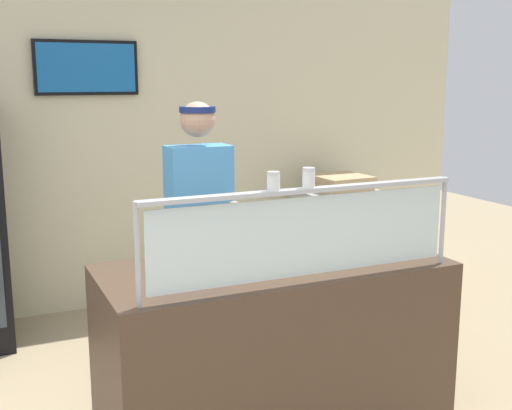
{
  "coord_description": "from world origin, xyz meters",
  "views": [
    {
      "loc": [
        -0.51,
        -2.47,
        1.89
      ],
      "look_at": [
        0.81,
        0.44,
        1.26
      ],
      "focal_mm": 45.05,
      "sensor_mm": 36.0,
      "label": 1
    }
  ],
  "objects_px": {
    "pepper_flake_shaker": "(309,179)",
    "pizza_tray": "(242,265)",
    "pizza_box_stack": "(340,183)",
    "worker_figure": "(200,226)",
    "pizza_server": "(244,261)",
    "parmesan_shaker": "(273,182)"
  },
  "relations": [
    {
      "from": "pepper_flake_shaker",
      "to": "worker_figure",
      "type": "height_order",
      "value": "worker_figure"
    },
    {
      "from": "pizza_server",
      "to": "worker_figure",
      "type": "relative_size",
      "value": 0.16
    },
    {
      "from": "pizza_server",
      "to": "parmesan_shaker",
      "type": "distance_m",
      "value": 0.56
    },
    {
      "from": "worker_figure",
      "to": "pizza_box_stack",
      "type": "bearing_deg",
      "value": 34.28
    },
    {
      "from": "worker_figure",
      "to": "parmesan_shaker",
      "type": "bearing_deg",
      "value": -91.85
    },
    {
      "from": "pizza_tray",
      "to": "parmesan_shaker",
      "type": "bearing_deg",
      "value": -89.41
    },
    {
      "from": "pepper_flake_shaker",
      "to": "pizza_box_stack",
      "type": "xyz_separation_m",
      "value": [
        1.58,
        2.26,
        -0.46
      ]
    },
    {
      "from": "pizza_server",
      "to": "parmesan_shaker",
      "type": "height_order",
      "value": "parmesan_shaker"
    },
    {
      "from": "pepper_flake_shaker",
      "to": "parmesan_shaker",
      "type": "bearing_deg",
      "value": 180.0
    },
    {
      "from": "parmesan_shaker",
      "to": "pizza_server",
      "type": "bearing_deg",
      "value": 90.27
    },
    {
      "from": "pizza_tray",
      "to": "pepper_flake_shaker",
      "type": "height_order",
      "value": "pepper_flake_shaker"
    },
    {
      "from": "pepper_flake_shaker",
      "to": "pizza_tray",
      "type": "bearing_deg",
      "value": 117.61
    },
    {
      "from": "pizza_tray",
      "to": "worker_figure",
      "type": "relative_size",
      "value": 0.23
    },
    {
      "from": "pizza_tray",
      "to": "pizza_box_stack",
      "type": "height_order",
      "value": "pizza_box_stack"
    },
    {
      "from": "pizza_box_stack",
      "to": "parmesan_shaker",
      "type": "bearing_deg",
      "value": -127.94
    },
    {
      "from": "pizza_server",
      "to": "parmesan_shaker",
      "type": "relative_size",
      "value": 3.25
    },
    {
      "from": "pizza_tray",
      "to": "worker_figure",
      "type": "distance_m",
      "value": 0.74
    },
    {
      "from": "pizza_tray",
      "to": "pepper_flake_shaker",
      "type": "distance_m",
      "value": 0.62
    },
    {
      "from": "pizza_server",
      "to": "pepper_flake_shaker",
      "type": "height_order",
      "value": "pepper_flake_shaker"
    },
    {
      "from": "parmesan_shaker",
      "to": "pizza_tray",
      "type": "bearing_deg",
      "value": 90.59
    },
    {
      "from": "pizza_tray",
      "to": "pizza_box_stack",
      "type": "xyz_separation_m",
      "value": [
        1.76,
        1.91,
        0.02
      ]
    },
    {
      "from": "parmesan_shaker",
      "to": "worker_figure",
      "type": "distance_m",
      "value": 1.17
    }
  ]
}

